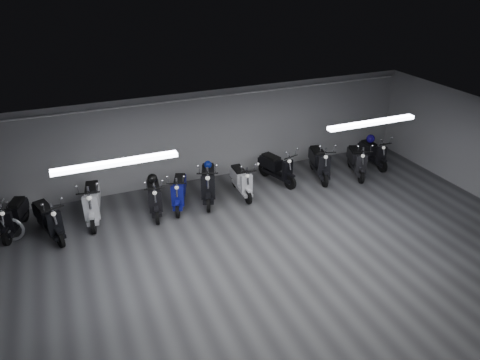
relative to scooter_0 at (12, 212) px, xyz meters
name	(u,v)px	position (x,y,z in m)	size (l,w,h in m)	color
floor	(274,270)	(5.36, -3.89, -0.61)	(14.00, 10.00, 0.01)	#3E3E41
ceiling	(279,155)	(5.36, -3.89, 2.20)	(14.00, 10.00, 0.01)	gray
back_wall	(202,137)	(5.36, 1.12, 0.80)	(14.00, 0.01, 2.80)	gray
fluor_strip_left	(116,163)	(2.36, -2.89, 2.14)	(2.40, 0.18, 0.08)	white
fluor_strip_right	(372,123)	(8.36, -2.89, 2.14)	(2.40, 0.18, 0.08)	white
conduit	(201,98)	(5.36, 1.03, 2.02)	(0.05, 0.05, 13.60)	white
scooter_0	(12,212)	(0.00, 0.00, 0.00)	(0.54, 1.62, 1.21)	black
scooter_1	(48,214)	(0.81, -0.56, 0.04)	(0.58, 1.74, 1.29)	black
scooter_2	(92,197)	(1.90, -0.16, 0.10)	(0.63, 1.89, 1.41)	silver
scooter_3	(154,192)	(3.48, -0.41, 0.03)	(0.57, 1.70, 1.27)	black
scooter_4	(179,187)	(4.18, -0.34, 0.02)	(0.56, 1.67, 1.24)	navy
scooter_5	(208,178)	(5.05, -0.29, 0.11)	(0.64, 1.91, 1.42)	black
scooter_6	(242,176)	(6.04, -0.37, 0.00)	(0.55, 1.64, 1.22)	silver
scooter_7	(277,163)	(7.37, -0.03, 0.05)	(0.58, 1.75, 1.30)	black
scooter_8	(320,158)	(8.74, -0.25, 0.08)	(0.61, 1.84, 1.37)	black
scooter_9	(357,157)	(9.94, -0.54, 0.03)	(0.57, 1.71, 1.28)	black
scooter_10	(374,149)	(10.87, -0.15, 0.00)	(0.54, 1.61, 1.20)	black
helmet_0	(371,139)	(10.87, 0.07, 0.28)	(0.28, 0.28, 0.28)	navy
helmet_1	(152,179)	(3.51, -0.17, 0.32)	(0.28, 0.28, 0.28)	black
helmet_2	(208,165)	(5.14, -0.04, 0.39)	(0.23, 0.23, 0.23)	navy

